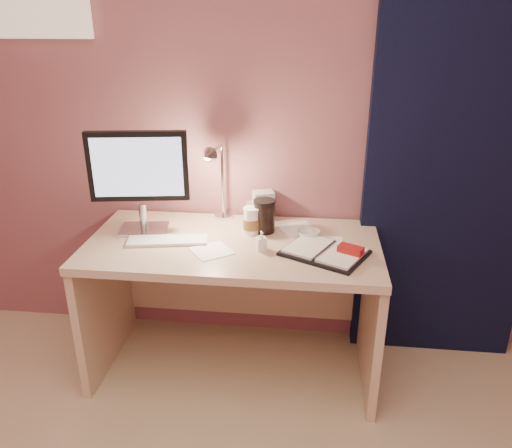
# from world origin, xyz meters

# --- Properties ---
(room) EXTENTS (3.50, 3.50, 3.50)m
(room) POSITION_xyz_m (0.95, 1.69, 1.14)
(room) COLOR #C6B28E
(room) RESTS_ON ground
(desk) EXTENTS (1.40, 0.70, 0.73)m
(desk) POSITION_xyz_m (0.00, 1.45, 0.50)
(desk) COLOR #CFAF92
(desk) RESTS_ON ground
(monitor) EXTENTS (0.48, 0.20, 0.51)m
(monitor) POSITION_xyz_m (-0.46, 1.46, 1.03)
(monitor) COLOR silver
(monitor) RESTS_ON desk
(keyboard) EXTENTS (0.39, 0.18, 0.02)m
(keyboard) POSITION_xyz_m (-0.31, 1.35, 0.74)
(keyboard) COLOR white
(keyboard) RESTS_ON desk
(planner) EXTENTS (0.43, 0.40, 0.06)m
(planner) POSITION_xyz_m (0.44, 1.30, 0.74)
(planner) COLOR black
(planner) RESTS_ON desk
(paper_a) EXTENTS (0.23, 0.23, 0.00)m
(paper_a) POSITION_xyz_m (-0.08, 1.27, 0.73)
(paper_a) COLOR white
(paper_a) RESTS_ON desk
(paper_b) EXTENTS (0.17, 0.17, 0.00)m
(paper_b) POSITION_xyz_m (0.44, 1.42, 0.73)
(paper_b) COLOR white
(paper_b) RESTS_ON desk
(paper_c) EXTENTS (0.23, 0.23, 0.00)m
(paper_c) POSITION_xyz_m (0.31, 1.57, 0.73)
(paper_c) COLOR white
(paper_c) RESTS_ON desk
(coffee_cup) EXTENTS (0.08, 0.08, 0.14)m
(coffee_cup) POSITION_xyz_m (0.08, 1.49, 0.79)
(coffee_cup) COLOR white
(coffee_cup) RESTS_ON desk
(clear_cup) EXTENTS (0.08, 0.08, 0.13)m
(clear_cup) POSITION_xyz_m (0.08, 1.57, 0.80)
(clear_cup) COLOR white
(clear_cup) RESTS_ON desk
(bowl) EXTENTS (0.14, 0.14, 0.03)m
(bowl) POSITION_xyz_m (0.36, 1.48, 0.75)
(bowl) COLOR white
(bowl) RESTS_ON desk
(lotion_bottle) EXTENTS (0.06, 0.06, 0.09)m
(lotion_bottle) POSITION_xyz_m (0.14, 1.31, 0.78)
(lotion_bottle) COLOR white
(lotion_bottle) RESTS_ON desk
(dark_jar) EXTENTS (0.11, 0.11, 0.15)m
(dark_jar) POSITION_xyz_m (0.14, 1.52, 0.80)
(dark_jar) COLOR black
(dark_jar) RESTS_ON desk
(product_box) EXTENTS (0.12, 0.11, 0.16)m
(product_box) POSITION_xyz_m (0.12, 1.68, 0.81)
(product_box) COLOR beige
(product_box) RESTS_ON desk
(desk_lamp) EXTENTS (0.13, 0.26, 0.42)m
(desk_lamp) POSITION_xyz_m (-0.07, 1.58, 0.99)
(desk_lamp) COLOR silver
(desk_lamp) RESTS_ON desk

